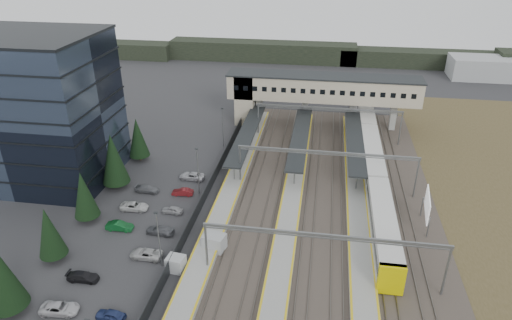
% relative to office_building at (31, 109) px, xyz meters
% --- Properties ---
extents(ground, '(220.00, 220.00, 0.00)m').
position_rel_office_building_xyz_m(ground, '(36.00, -12.00, -12.19)').
color(ground, '#2B2B2D').
rests_on(ground, ground).
extents(office_building, '(24.30, 18.30, 24.30)m').
position_rel_office_building_xyz_m(office_building, '(0.00, 0.00, 0.00)').
color(office_building, '#3A485E').
rests_on(office_building, ground).
extents(conifer_row, '(4.42, 49.82, 9.50)m').
position_rel_office_building_xyz_m(conifer_row, '(14.00, -15.86, -7.36)').
color(conifer_row, black).
rests_on(conifer_row, ground).
extents(car_park, '(10.53, 44.73, 1.27)m').
position_rel_office_building_xyz_m(car_park, '(22.53, -18.54, -11.60)').
color(car_park, silver).
rests_on(car_park, ground).
extents(lampposts, '(0.50, 53.25, 8.07)m').
position_rel_office_building_xyz_m(lampposts, '(28.00, -10.75, -7.86)').
color(lampposts, slate).
rests_on(lampposts, ground).
extents(fence, '(0.08, 90.00, 2.00)m').
position_rel_office_building_xyz_m(fence, '(29.50, -7.00, -11.19)').
color(fence, '#26282B').
rests_on(fence, ground).
extents(relay_cabin_near, '(3.23, 2.65, 2.38)m').
position_rel_office_building_xyz_m(relay_cabin_near, '(33.88, -15.85, -11.00)').
color(relay_cabin_near, '#9C9FA1').
rests_on(relay_cabin_near, ground).
extents(relay_cabin_far, '(2.40, 2.09, 1.99)m').
position_rel_office_building_xyz_m(relay_cabin_far, '(30.10, -20.51, -11.20)').
color(relay_cabin_far, '#9C9FA1').
rests_on(relay_cabin_far, ground).
extents(rail_corridor, '(34.00, 90.00, 0.92)m').
position_rel_office_building_xyz_m(rail_corridor, '(45.34, -7.00, -11.90)').
color(rail_corridor, '#3C3730').
rests_on(rail_corridor, ground).
extents(canopies, '(23.10, 30.00, 3.28)m').
position_rel_office_building_xyz_m(canopies, '(43.00, 15.00, -8.27)').
color(canopies, black).
rests_on(canopies, ground).
extents(footbridge, '(40.40, 6.40, 11.20)m').
position_rel_office_building_xyz_m(footbridge, '(43.70, 30.00, -4.26)').
color(footbridge, '#BDAF93').
rests_on(footbridge, ground).
extents(gantries, '(28.40, 62.28, 7.17)m').
position_rel_office_building_xyz_m(gantries, '(48.00, -9.00, -6.20)').
color(gantries, slate).
rests_on(gantries, ground).
extents(train, '(3.09, 64.59, 3.89)m').
position_rel_office_building_xyz_m(train, '(56.00, 10.94, -9.98)').
color(train, silver).
rests_on(train, ground).
extents(billboard, '(0.90, 6.24, 5.37)m').
position_rel_office_building_xyz_m(billboard, '(62.27, -6.05, -8.56)').
color(billboard, slate).
rests_on(billboard, ground).
extents(treeline_far, '(170.00, 19.00, 7.00)m').
position_rel_office_building_xyz_m(treeline_far, '(59.81, 80.28, -9.24)').
color(treeline_far, black).
rests_on(treeline_far, ground).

